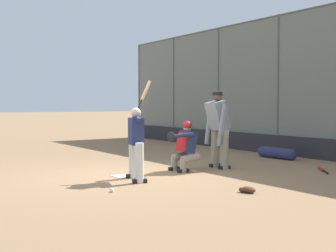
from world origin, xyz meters
TOP-DOWN VIEW (x-y plane):
  - ground_plane at (0.00, 0.00)m, footprint 160.00×160.00m
  - home_plate_marker at (0.00, 0.00)m, footprint 0.43×0.43m
  - backstop_fence at (-0.00, -6.07)m, footprint 20.26×0.08m
  - padding_wall at (0.00, -5.97)m, footprint 19.78×0.18m
  - batter_at_plate at (-0.59, 0.03)m, footprint 0.82×0.83m
  - catcher_behind_plate at (-0.04, -1.53)m, footprint 0.61×0.72m
  - umpire_home at (-0.08, -2.48)m, footprint 0.74×0.50m
  - spare_bat_first_base_side at (-1.76, -4.18)m, footprint 0.73×0.61m
  - fielding_glove_on_dirt at (-2.79, -0.95)m, footprint 0.29×0.22m
  - baseball_loose at (-1.48, 1.01)m, footprint 0.07×0.07m
  - equipment_bag_dugout_side at (0.57, -5.13)m, footprint 1.38×0.31m

SIDE VIEW (x-z plane):
  - ground_plane at x=0.00m, z-range 0.00..0.00m
  - home_plate_marker at x=0.00m, z-range 0.00..0.01m
  - spare_bat_first_base_side at x=-1.76m, z-range 0.00..0.07m
  - baseball_loose at x=-1.48m, z-range 0.00..0.07m
  - fielding_glove_on_dirt at x=-2.79m, z-range 0.00..0.11m
  - equipment_bag_dugout_side at x=0.57m, z-range 0.00..0.31m
  - padding_wall at x=0.00m, z-range 0.00..0.58m
  - catcher_behind_plate at x=-0.04m, z-range 0.02..1.17m
  - batter_at_plate at x=-0.59m, z-range -0.22..1.81m
  - umpire_home at x=-0.08m, z-range 0.07..1.90m
  - backstop_fence at x=0.00m, z-range 0.09..4.35m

